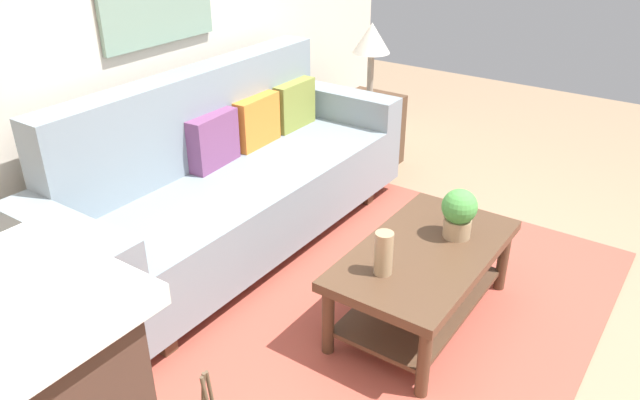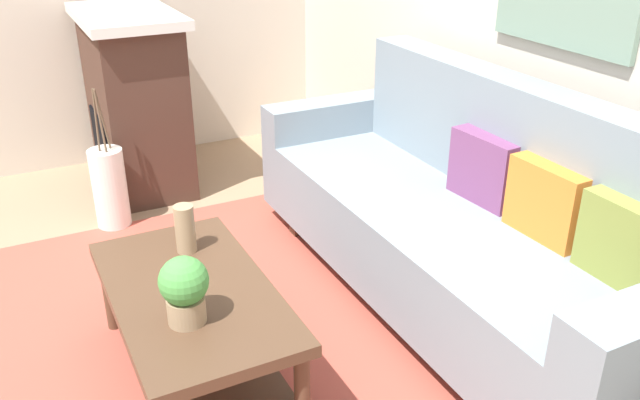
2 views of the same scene
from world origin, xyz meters
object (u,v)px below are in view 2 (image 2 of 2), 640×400
(throw_pillow_olive, at_px, (626,243))
(potted_plant_tabletop, at_px, (184,288))
(coffee_table, at_px, (193,313))
(throw_pillow_plum, at_px, (485,168))
(couch, at_px, (458,221))
(fireplace, at_px, (135,100))
(throw_pillow_orange, at_px, (547,201))
(floor_vase, at_px, (110,189))
(tabletop_vase, at_px, (185,229))

(throw_pillow_olive, relative_size, potted_plant_tabletop, 1.37)
(coffee_table, bearing_deg, potted_plant_tabletop, -19.67)
(throw_pillow_plum, bearing_deg, throw_pillow_olive, 0.00)
(couch, height_order, potted_plant_tabletop, couch)
(throw_pillow_olive, bearing_deg, fireplace, -158.58)
(coffee_table, bearing_deg, throw_pillow_orange, 73.90)
(couch, xyz_separation_m, floor_vase, (-1.55, -1.34, -0.19))
(throw_pillow_olive, height_order, coffee_table, throw_pillow_olive)
(throw_pillow_plum, distance_m, throw_pillow_orange, 0.40)
(floor_vase, bearing_deg, throw_pillow_plum, 43.27)
(throw_pillow_plum, relative_size, floor_vase, 0.74)
(throw_pillow_olive, bearing_deg, throw_pillow_plum, 180.00)
(tabletop_vase, bearing_deg, potted_plant_tabletop, -16.31)
(throw_pillow_orange, height_order, floor_vase, throw_pillow_orange)
(floor_vase, bearing_deg, potted_plant_tabletop, -1.00)
(couch, relative_size, throw_pillow_orange, 6.93)
(throw_pillow_olive, xyz_separation_m, tabletop_vase, (-1.11, -1.34, -0.14))
(couch, bearing_deg, throw_pillow_orange, 17.30)
(couch, xyz_separation_m, fireplace, (-2.12, -1.02, 0.15))
(potted_plant_tabletop, bearing_deg, throw_pillow_olive, 67.97)
(tabletop_vase, height_order, floor_vase, tabletop_vase)
(potted_plant_tabletop, distance_m, fireplace, 2.34)
(coffee_table, bearing_deg, tabletop_vase, 166.04)
(throw_pillow_orange, height_order, tabletop_vase, throw_pillow_orange)
(fireplace, height_order, floor_vase, fireplace)
(throw_pillow_plum, xyz_separation_m, throw_pillow_olive, (0.80, 0.00, 0.00))
(tabletop_vase, height_order, potted_plant_tabletop, potted_plant_tabletop)
(throw_pillow_olive, bearing_deg, throw_pillow_orange, 180.00)
(throw_pillow_olive, height_order, tabletop_vase, throw_pillow_olive)
(potted_plant_tabletop, bearing_deg, couch, 98.02)
(throw_pillow_plum, relative_size, throw_pillow_orange, 1.00)
(couch, height_order, tabletop_vase, couch)
(throw_pillow_orange, xyz_separation_m, tabletop_vase, (-0.71, -1.34, -0.14))
(throw_pillow_olive, distance_m, potted_plant_tabletop, 1.61)
(tabletop_vase, relative_size, potted_plant_tabletop, 0.82)
(throw_pillow_orange, height_order, coffee_table, throw_pillow_orange)
(coffee_table, xyz_separation_m, fireplace, (-2.11, 0.28, 0.27))
(throw_pillow_olive, distance_m, fireplace, 3.13)
(coffee_table, bearing_deg, throw_pillow_olive, 60.35)
(potted_plant_tabletop, distance_m, floor_vase, 1.77)
(throw_pillow_orange, relative_size, floor_vase, 0.74)
(couch, distance_m, coffee_table, 1.30)
(tabletop_vase, distance_m, floor_vase, 1.28)
(floor_vase, bearing_deg, fireplace, 150.73)
(throw_pillow_plum, distance_m, potted_plant_tabletop, 1.51)
(floor_vase, bearing_deg, coffee_table, 1.58)
(fireplace, bearing_deg, tabletop_vase, -6.33)
(couch, relative_size, fireplace, 2.15)
(tabletop_vase, bearing_deg, throw_pillow_orange, 62.18)
(throw_pillow_plum, relative_size, fireplace, 0.31)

